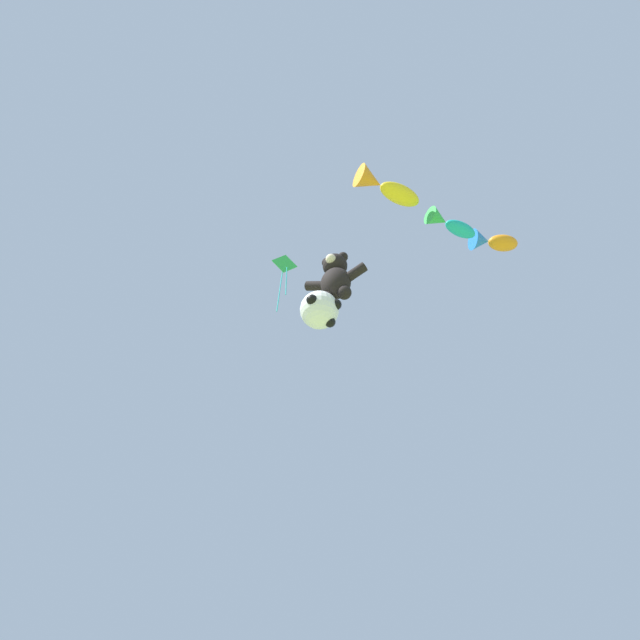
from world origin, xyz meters
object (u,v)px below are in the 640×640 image
soccer_ball_kite (320,310)px  fish_kite_goldfin (385,187)px  diamond_kite (284,269)px  fish_kite_teal (449,224)px  teddy_bear_kite (335,277)px  fish_kite_tangerine (492,242)px

soccer_ball_kite → fish_kite_goldfin: (2.17, -0.41, 3.64)m
soccer_ball_kite → diamond_kite: diamond_kite is taller
diamond_kite → fish_kite_teal: bearing=-1.6°
fish_kite_goldfin → diamond_kite: bearing=156.9°
soccer_ball_kite → fish_kite_goldfin: 4.26m
teddy_bear_kite → soccer_ball_kite: 1.41m
soccer_ball_kite → fish_kite_teal: bearing=18.6°
fish_kite_teal → fish_kite_tangerine: fish_kite_tangerine is taller
fish_kite_goldfin → diamond_kite: size_ratio=0.68×
fish_kite_goldfin → soccer_ball_kite: bearing=169.4°
fish_kite_teal → diamond_kite: diamond_kite is taller
soccer_ball_kite → fish_kite_tangerine: fish_kite_tangerine is taller
teddy_bear_kite → fish_kite_teal: size_ratio=1.17×
teddy_bear_kite → fish_kite_teal: (3.21, 0.93, 1.84)m
fish_kite_goldfin → diamond_kite: 4.50m
teddy_bear_kite → fish_kite_teal: 3.81m
teddy_bear_kite → fish_kite_goldfin: bearing=-20.0°
soccer_ball_kite → teddy_bear_kite: bearing=38.1°
soccer_ball_kite → diamond_kite: 4.73m
fish_kite_tangerine → teddy_bear_kite: bearing=-149.6°
fish_kite_goldfin → fish_kite_teal: 2.15m
fish_kite_tangerine → fish_kite_teal: bearing=-124.8°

